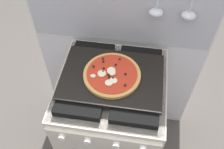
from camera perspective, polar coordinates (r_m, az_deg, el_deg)
ground_plane at (r=2.13m, az=0.00°, el=-15.93°), size 4.00×4.00×0.00m
kitchen_backsplash at (r=1.65m, az=1.86°, el=5.86°), size 1.10×0.09×1.55m
stove at (r=1.72m, az=-0.01°, el=-10.08°), size 0.60×0.64×0.90m
baking_tray at (r=1.34m, az=0.00°, el=-0.48°), size 0.54×0.38×0.02m
pizza_left at (r=1.32m, az=-0.18°, el=-0.09°), size 0.30×0.30×0.03m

